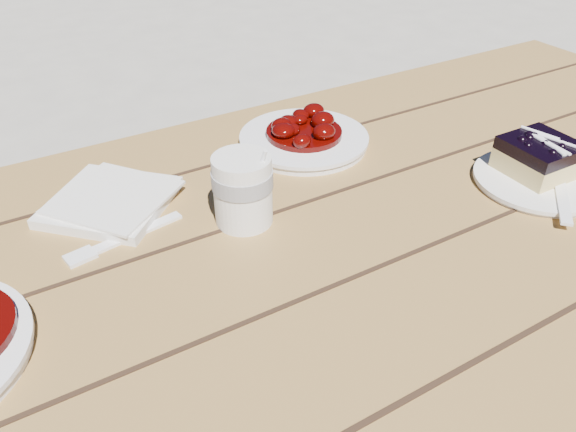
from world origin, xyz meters
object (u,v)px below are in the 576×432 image
coffee_cup (243,190)px  second_plate (304,140)px  dessert_plate (538,181)px  blueberry_cake (539,156)px  picnic_table (243,363)px

coffee_cup → second_plate: size_ratio=0.46×
coffee_cup → second_plate: coffee_cup is taller
dessert_plate → second_plate: size_ratio=0.87×
coffee_cup → dessert_plate: bearing=-18.4°
dessert_plate → second_plate: bearing=129.4°
dessert_plate → second_plate: second_plate is taller
dessert_plate → blueberry_cake: size_ratio=1.86×
picnic_table → dessert_plate: size_ratio=11.40×
dessert_plate → coffee_cup: 0.43m
dessert_plate → coffee_cup: coffee_cup is taller
dessert_plate → blueberry_cake: 0.04m
coffee_cup → second_plate: 0.23m
picnic_table → blueberry_cake: size_ratio=21.23×
dessert_plate → second_plate: 0.36m
blueberry_cake → coffee_cup: coffee_cup is taller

